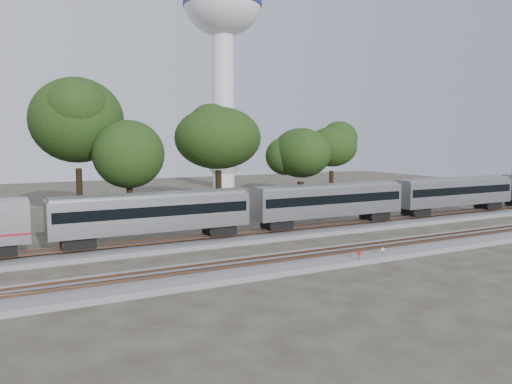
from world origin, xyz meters
The scene contains 13 objects.
ground centered at (0.00, 0.00, 0.00)m, with size 160.00×160.00×0.00m, color #383328.
track_far centered at (0.00, 6.00, 0.21)m, with size 160.00×5.00×0.73m.
track_near centered at (0.00, -4.00, 0.21)m, with size 160.00×5.00×0.73m.
train centered at (13.77, 6.00, 3.07)m, with size 85.48×2.94×4.34m.
switch_stand_red centered at (7.40, -6.21, 0.65)m, with size 0.32×0.12×1.02m.
switch_stand_white centered at (10.09, -5.75, 0.57)m, with size 0.28×0.10×0.89m.
switch_lever centered at (8.34, -5.31, 0.15)m, with size 0.50×0.30×0.30m, color #512D19.
water_tower centered at (23.42, 53.11, 29.95)m, with size 14.60×14.60×40.42m.
tree_3 centered at (-7.48, 22.04, 11.02)m, with size 11.21×11.21×15.81m.
tree_4 centered at (-3.24, 17.40, 7.49)m, with size 7.63×7.63×10.76m.
tree_5 centered at (10.62, 26.27, 9.20)m, with size 9.37×9.37×13.21m.
tree_6 centered at (16.84, 16.03, 7.41)m, with size 7.55×7.55×10.64m.
tree_7 centered at (29.97, 27.68, 7.91)m, with size 8.06×8.06×11.36m.
Camera 1 is at (-15.62, -33.87, 8.98)m, focal length 35.00 mm.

